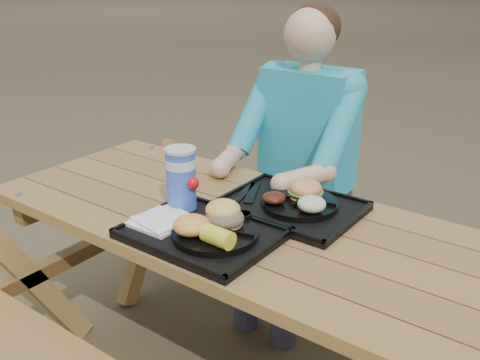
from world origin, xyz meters
The scene contains 17 objects.
picnic_table centered at (0.00, 0.00, 0.38)m, with size 1.80×1.49×0.75m, color #999999, non-canonical shape.
tray_near centered at (-0.01, -0.18, 0.76)m, with size 0.45×0.35×0.02m, color black.
tray_far centered at (0.11, 0.14, 0.76)m, with size 0.45×0.35×0.02m, color black.
plate_near centered at (0.05, -0.19, 0.78)m, with size 0.26×0.26×0.02m, color black.
plate_far centered at (0.14, 0.15, 0.78)m, with size 0.26×0.26×0.02m, color black.
napkin_stack centered at (-0.15, -0.22, 0.78)m, with size 0.16×0.16×0.02m, color white.
soda_cup centered at (-0.17, -0.09, 0.87)m, with size 0.10×0.10×0.20m, color blue.
condiment_bbq centered at (0.00, -0.05, 0.78)m, with size 0.05×0.05×0.03m, color black.
condiment_mustard centered at (0.06, -0.06, 0.79)m, with size 0.05×0.05×0.03m, color orange.
sandwich centered at (0.05, -0.14, 0.85)m, with size 0.11×0.11×0.12m, color #F3B855, non-canonical shape.
mac_cheese centered at (0.00, -0.24, 0.82)m, with size 0.11×0.11×0.06m, color #FFAC43.
corn_cob centered at (0.11, -0.25, 0.82)m, with size 0.09×0.09×0.05m, color yellow, non-canonical shape.
cutlery_far centered at (-0.05, 0.14, 0.77)m, with size 0.03×0.18×0.01m, color black.
burger centered at (0.14, 0.18, 0.84)m, with size 0.11×0.11×0.10m, color #F29455, non-canonical shape.
baked_beans centered at (0.08, 0.08, 0.81)m, with size 0.08×0.08×0.04m, color #4B180F.
potato_salad centered at (0.21, 0.10, 0.82)m, with size 0.09×0.09×0.05m, color beige.
diner centered at (-0.12, 0.64, 0.64)m, with size 0.48×0.84×1.28m, color #1ABAA2, non-canonical shape.
Camera 1 is at (0.95, -1.29, 1.53)m, focal length 40.00 mm.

